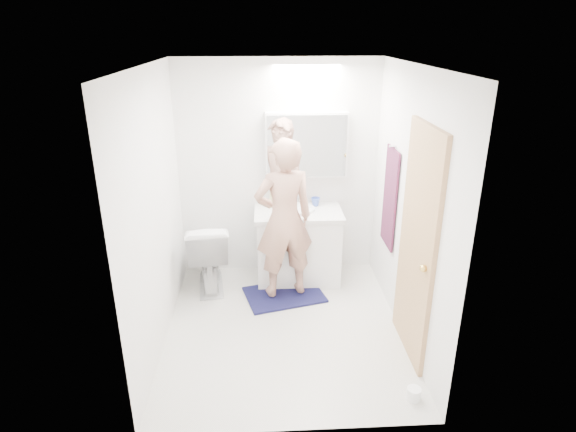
{
  "coord_description": "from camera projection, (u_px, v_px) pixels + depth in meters",
  "views": [
    {
      "loc": [
        -0.18,
        -3.83,
        2.67
      ],
      "look_at": [
        0.05,
        0.25,
        1.05
      ],
      "focal_mm": 29.69,
      "sensor_mm": 36.0,
      "label": 1
    }
  ],
  "objects": [
    {
      "name": "toilet_paper_roll",
      "position": [
        414.0,
        394.0,
        3.65
      ],
      "size": [
        0.11,
        0.11,
        0.1
      ],
      "primitive_type": "cylinder",
      "color": "white",
      "rests_on": "floor"
    },
    {
      "name": "soap_bottle_b",
      "position": [
        283.0,
        198.0,
        5.27
      ],
      "size": [
        0.09,
        0.09,
        0.19
      ],
      "primitive_type": "imported",
      "rotation": [
        0.0,
        0.0,
        -0.09
      ],
      "color": "#5FA5CB",
      "rests_on": "countertop"
    },
    {
      "name": "toilet",
      "position": [
        208.0,
        254.0,
        5.15
      ],
      "size": [
        0.52,
        0.81,
        0.78
      ],
      "primitive_type": "imported",
      "rotation": [
        0.0,
        0.0,
        3.25
      ],
      "color": "white",
      "rests_on": "floor"
    },
    {
      "name": "ceiling",
      "position": [
        283.0,
        65.0,
        3.66
      ],
      "size": [
        2.5,
        2.5,
        0.0
      ],
      "primitive_type": "plane",
      "rotation": [
        3.14,
        0.0,
        0.0
      ],
      "color": "white",
      "rests_on": "floor"
    },
    {
      "name": "medicine_cabinet",
      "position": [
        306.0,
        145.0,
        5.1
      ],
      "size": [
        0.88,
        0.14,
        0.7
      ],
      "primitive_type": "cube",
      "color": "white",
      "rests_on": "wall_back"
    },
    {
      "name": "toothbrush_cup",
      "position": [
        316.0,
        202.0,
        5.29
      ],
      "size": [
        0.13,
        0.13,
        0.09
      ],
      "primitive_type": "imported",
      "rotation": [
        0.0,
        0.0,
        0.43
      ],
      "color": "#4362CB",
      "rests_on": "countertop"
    },
    {
      "name": "bath_rug",
      "position": [
        284.0,
        295.0,
        5.09
      ],
      "size": [
        0.91,
        0.74,
        0.02
      ],
      "primitive_type": "cube",
      "rotation": [
        0.0,
        0.0,
        0.26
      ],
      "color": "#181646",
      "rests_on": "floor"
    },
    {
      "name": "soap_bottle_a",
      "position": [
        273.0,
        197.0,
        5.23
      ],
      "size": [
        0.13,
        0.13,
        0.24
      ],
      "primitive_type": "imported",
      "rotation": [
        0.0,
        0.0,
        0.56
      ],
      "color": "#C4C07E",
      "rests_on": "countertop"
    },
    {
      "name": "door",
      "position": [
        417.0,
        246.0,
        3.91
      ],
      "size": [
        0.04,
        0.8,
        2.0
      ],
      "primitive_type": "cube",
      "color": "tan",
      "rests_on": "wall_right"
    },
    {
      "name": "vanity_cabinet",
      "position": [
        298.0,
        247.0,
        5.31
      ],
      "size": [
        0.9,
        0.55,
        0.78
      ],
      "primitive_type": "cube",
      "color": "white",
      "rests_on": "floor"
    },
    {
      "name": "towel_hook",
      "position": [
        393.0,
        146.0,
        4.52
      ],
      "size": [
        0.07,
        0.02,
        0.02
      ],
      "primitive_type": "cylinder",
      "rotation": [
        0.0,
        1.57,
        0.0
      ],
      "color": "silver",
      "rests_on": "wall_right"
    },
    {
      "name": "countertop",
      "position": [
        298.0,
        213.0,
        5.16
      ],
      "size": [
        0.95,
        0.58,
        0.04
      ],
      "primitive_type": "cube",
      "color": "white",
      "rests_on": "vanity_cabinet"
    },
    {
      "name": "wall_right",
      "position": [
        409.0,
        208.0,
        4.16
      ],
      "size": [
        0.0,
        2.5,
        2.5
      ],
      "primitive_type": "plane",
      "rotation": [
        1.57,
        0.0,
        -1.57
      ],
      "color": "white",
      "rests_on": "floor"
    },
    {
      "name": "faucet",
      "position": [
        297.0,
        198.0,
        5.32
      ],
      "size": [
        0.02,
        0.02,
        0.16
      ],
      "primitive_type": "cylinder",
      "color": "silver",
      "rests_on": "countertop"
    },
    {
      "name": "wall_front",
      "position": [
        294.0,
        283.0,
        2.94
      ],
      "size": [
        2.5,
        0.0,
        2.5
      ],
      "primitive_type": "plane",
      "rotation": [
        -1.57,
        0.0,
        0.0
      ],
      "color": "white",
      "rests_on": "floor"
    },
    {
      "name": "wall_back",
      "position": [
        278.0,
        170.0,
        5.26
      ],
      "size": [
        2.5,
        0.0,
        2.5
      ],
      "primitive_type": "plane",
      "rotation": [
        1.57,
        0.0,
        0.0
      ],
      "color": "white",
      "rests_on": "floor"
    },
    {
      "name": "wall_left",
      "position": [
        155.0,
        213.0,
        4.05
      ],
      "size": [
        0.0,
        2.5,
        2.5
      ],
      "primitive_type": "plane",
      "rotation": [
        1.57,
        0.0,
        1.57
      ],
      "color": "white",
      "rests_on": "floor"
    },
    {
      "name": "towel",
      "position": [
        390.0,
        198.0,
        4.71
      ],
      "size": [
        0.02,
        0.42,
        1.0
      ],
      "primitive_type": "cube",
      "color": "#0F1D31",
      "rests_on": "wall_right"
    },
    {
      "name": "person",
      "position": [
        284.0,
        219.0,
        4.77
      ],
      "size": [
        0.69,
        0.54,
        1.66
      ],
      "primitive_type": "imported",
      "rotation": [
        0.0,
        0.0,
        3.4
      ],
      "color": "tan",
      "rests_on": "bath_rug"
    },
    {
      "name": "mirror_panel",
      "position": [
        307.0,
        147.0,
        5.03
      ],
      "size": [
        0.84,
        0.01,
        0.66
      ],
      "primitive_type": "cube",
      "color": "silver",
      "rests_on": "medicine_cabinet"
    },
    {
      "name": "door_knob",
      "position": [
        423.0,
        269.0,
        3.65
      ],
      "size": [
        0.06,
        0.06,
        0.06
      ],
      "primitive_type": "sphere",
      "color": "gold",
      "rests_on": "door"
    },
    {
      "name": "floor",
      "position": [
        284.0,
        328.0,
        4.54
      ],
      "size": [
        2.5,
        2.5,
        0.0
      ],
      "primitive_type": "plane",
      "color": "silver",
      "rests_on": "ground"
    },
    {
      "name": "sink_basin",
      "position": [
        298.0,
        209.0,
        5.17
      ],
      "size": [
        0.36,
        0.36,
        0.03
      ],
      "primitive_type": "cylinder",
      "color": "white",
      "rests_on": "countertop"
    }
  ]
}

